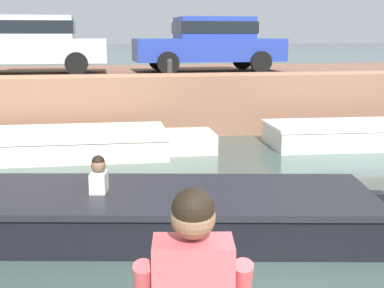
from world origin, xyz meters
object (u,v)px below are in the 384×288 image
car_left_inner_silver (31,42)px  car_centre_blue (210,42)px  boat_moored_central_white (373,134)px  boat_moored_west_cream (50,144)px  mooring_bollard_mid (170,67)px  motorboat_passing (141,212)px

car_left_inner_silver → car_centre_blue: (4.98, 0.00, -0.00)m
boat_moored_central_white → boat_moored_west_cream: bearing=178.1°
mooring_bollard_mid → car_centre_blue: bearing=49.9°
boat_moored_central_white → car_centre_blue: 5.34m
mooring_bollard_mid → boat_moored_west_cream: bearing=-148.5°
motorboat_passing → car_centre_blue: 9.27m
car_centre_blue → mooring_bollard_mid: (-1.43, -1.70, -0.61)m
boat_moored_central_white → motorboat_passing: (-5.99, -4.84, 0.01)m
car_left_inner_silver → mooring_bollard_mid: 3.98m
boat_moored_west_cream → motorboat_passing: (1.52, -5.08, 0.02)m
boat_moored_central_white → car_centre_blue: bearing=130.2°
car_left_inner_silver → boat_moored_central_white: bearing=-24.7°
car_left_inner_silver → motorboat_passing: bearing=-75.9°
car_centre_blue → mooring_bollard_mid: bearing=-130.1°
car_centre_blue → boat_moored_west_cream: bearing=-141.3°
boat_moored_west_cream → boat_moored_central_white: bearing=-1.9°
boat_moored_west_cream → mooring_bollard_mid: (2.92, 1.79, 1.54)m
boat_moored_central_white → car_left_inner_silver: (-8.14, 3.73, 2.13)m
boat_moored_west_cream → motorboat_passing: size_ratio=1.01×
boat_moored_central_white → mooring_bollard_mid: size_ratio=12.43×
motorboat_passing → car_left_inner_silver: (-2.15, 8.57, 2.12)m
boat_moored_central_white → motorboat_passing: bearing=-141.1°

